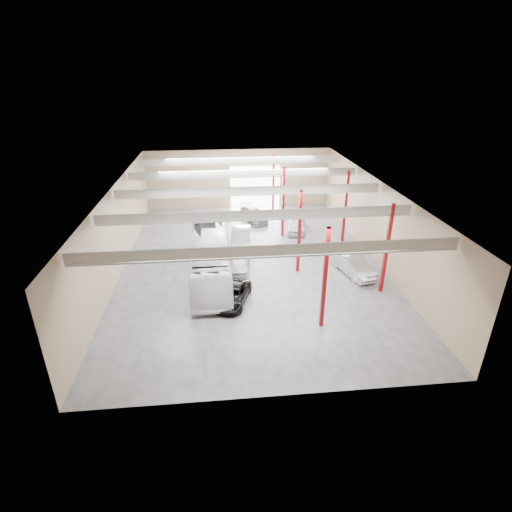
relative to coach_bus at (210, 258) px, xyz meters
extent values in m
cube|color=#49494E|center=(3.50, 2.31, -1.74)|extent=(22.00, 32.00, 0.01)
cube|color=#BABAB4|center=(3.50, 2.31, 5.26)|extent=(22.00, 32.00, 0.12)
cube|color=#817051|center=(3.50, 18.31, 1.76)|extent=(22.00, 0.12, 7.00)
cube|color=#817051|center=(3.50, -13.69, 1.76)|extent=(22.00, 0.12, 7.00)
cube|color=#817051|center=(-7.50, 2.31, 1.76)|extent=(0.12, 32.00, 7.00)
cube|color=#817051|center=(14.50, 2.31, 1.76)|extent=(0.12, 32.00, 7.00)
cube|color=white|center=(5.50, 18.16, 0.76)|extent=(6.00, 0.20, 5.00)
cube|color=maroon|center=(7.30, -7.69, 1.76)|extent=(0.25, 0.25, 7.00)
cube|color=maroon|center=(7.30, 0.31, 1.76)|extent=(0.25, 0.25, 7.00)
cube|color=maroon|center=(7.30, 8.31, 1.76)|extent=(0.25, 0.25, 7.00)
cube|color=maroon|center=(7.30, 15.31, 1.76)|extent=(0.25, 0.25, 7.00)
cube|color=maroon|center=(13.00, -3.69, 1.76)|extent=(0.25, 0.25, 7.00)
cube|color=maroon|center=(13.00, 6.31, 1.76)|extent=(0.25, 0.25, 7.00)
cube|color=#B2B3AE|center=(3.50, -9.69, 4.81)|extent=(21.60, 0.15, 0.60)
cube|color=#B2B3AE|center=(3.50, -9.69, 4.41)|extent=(21.60, 0.10, 0.10)
cube|color=#B2B3AE|center=(3.50, -3.69, 4.81)|extent=(21.60, 0.15, 0.60)
cube|color=#B2B3AE|center=(3.50, -3.69, 4.41)|extent=(21.60, 0.10, 0.10)
cube|color=#B2B3AE|center=(3.50, 2.31, 4.81)|extent=(21.60, 0.15, 0.60)
cube|color=#B2B3AE|center=(3.50, 2.31, 4.41)|extent=(21.60, 0.10, 0.10)
cube|color=#B2B3AE|center=(3.50, 8.31, 4.81)|extent=(21.60, 0.15, 0.60)
cube|color=#B2B3AE|center=(3.50, 8.31, 4.41)|extent=(21.60, 0.10, 0.10)
cube|color=#B2B3AE|center=(3.50, 14.31, 4.81)|extent=(21.60, 0.15, 0.60)
cube|color=#B2B3AE|center=(3.50, 14.31, 4.41)|extent=(21.60, 0.10, 0.10)
imported|color=silver|center=(0.00, 0.00, 0.00)|extent=(3.15, 12.53, 3.48)
imported|color=black|center=(1.57, -4.21, -1.11)|extent=(3.36, 4.93, 1.25)
imported|color=silver|center=(2.38, 0.99, -1.02)|extent=(2.22, 4.39, 1.43)
imported|color=#9E9EA3|center=(2.91, 6.19, -0.90)|extent=(2.31, 5.25, 1.68)
imported|color=gray|center=(4.82, 13.17, -1.02)|extent=(3.33, 5.30, 1.43)
imported|color=#9D9DA1|center=(11.80, -0.66, -0.95)|extent=(2.80, 5.05, 1.58)
imported|color=silver|center=(9.00, 9.43, -0.96)|extent=(2.83, 4.86, 1.55)
camera|label=1|loc=(0.74, -29.27, 13.71)|focal=28.00mm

